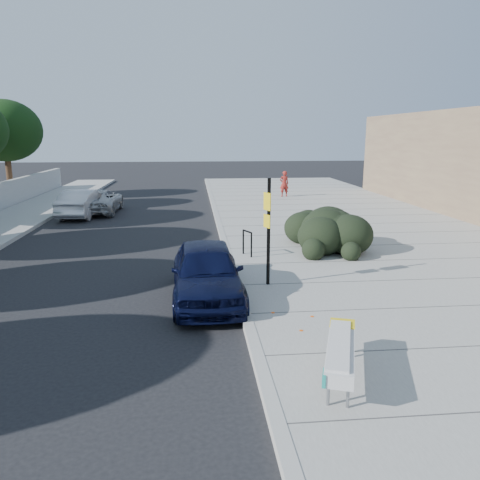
{
  "coord_description": "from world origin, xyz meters",
  "views": [
    {
      "loc": [
        -1.07,
        -11.52,
        3.97
      ],
      "look_at": [
        0.22,
        1.54,
        1.0
      ],
      "focal_mm": 35.0,
      "sensor_mm": 36.0,
      "label": 1
    }
  ],
  "objects_px": {
    "sedan_navy": "(207,272)",
    "pedestrian": "(284,184)",
    "bike_rack": "(247,241)",
    "sign_post": "(268,226)",
    "wagon_silver": "(83,203)",
    "suv_silver": "(98,201)",
    "bench": "(340,350)"
  },
  "relations": [
    {
      "from": "bike_rack",
      "to": "wagon_silver",
      "type": "bearing_deg",
      "value": 104.23
    },
    {
      "from": "suv_silver",
      "to": "sedan_navy",
      "type": "bearing_deg",
      "value": 111.41
    },
    {
      "from": "bike_rack",
      "to": "pedestrian",
      "type": "relative_size",
      "value": 0.51
    },
    {
      "from": "wagon_silver",
      "to": "pedestrian",
      "type": "bearing_deg",
      "value": -148.11
    },
    {
      "from": "pedestrian",
      "to": "sedan_navy",
      "type": "bearing_deg",
      "value": 68.15
    },
    {
      "from": "sign_post",
      "to": "pedestrian",
      "type": "bearing_deg",
      "value": 54.7
    },
    {
      "from": "wagon_silver",
      "to": "pedestrian",
      "type": "height_order",
      "value": "pedestrian"
    },
    {
      "from": "wagon_silver",
      "to": "pedestrian",
      "type": "distance_m",
      "value": 12.35
    },
    {
      "from": "bike_rack",
      "to": "sign_post",
      "type": "bearing_deg",
      "value": -110.62
    },
    {
      "from": "sedan_navy",
      "to": "suv_silver",
      "type": "xyz_separation_m",
      "value": [
        -5.2,
        13.63,
        -0.1
      ]
    },
    {
      "from": "sedan_navy",
      "to": "wagon_silver",
      "type": "xyz_separation_m",
      "value": [
        -5.73,
        12.58,
        -0.04
      ]
    },
    {
      "from": "sedan_navy",
      "to": "suv_silver",
      "type": "bearing_deg",
      "value": 109.47
    },
    {
      "from": "bench",
      "to": "sign_post",
      "type": "height_order",
      "value": "sign_post"
    },
    {
      "from": "wagon_silver",
      "to": "suv_silver",
      "type": "distance_m",
      "value": 1.18
    },
    {
      "from": "bench",
      "to": "pedestrian",
      "type": "height_order",
      "value": "pedestrian"
    },
    {
      "from": "bench",
      "to": "sedan_navy",
      "type": "xyz_separation_m",
      "value": [
        -1.98,
        4.35,
        0.06
      ]
    },
    {
      "from": "sedan_navy",
      "to": "pedestrian",
      "type": "bearing_deg",
      "value": 71.95
    },
    {
      "from": "pedestrian",
      "to": "sign_post",
      "type": "bearing_deg",
      "value": 72.53
    },
    {
      "from": "sign_post",
      "to": "sedan_navy",
      "type": "relative_size",
      "value": 0.66
    },
    {
      "from": "sedan_navy",
      "to": "wagon_silver",
      "type": "distance_m",
      "value": 13.82
    },
    {
      "from": "bike_rack",
      "to": "sedan_navy",
      "type": "xyz_separation_m",
      "value": [
        -1.4,
        -3.57,
        0.07
      ]
    },
    {
      "from": "sign_post",
      "to": "suv_silver",
      "type": "xyz_separation_m",
      "value": [
        -6.79,
        13.07,
        -1.1
      ]
    },
    {
      "from": "bench",
      "to": "sedan_navy",
      "type": "bearing_deg",
      "value": 133.61
    },
    {
      "from": "bike_rack",
      "to": "pedestrian",
      "type": "bearing_deg",
      "value": 50.45
    },
    {
      "from": "suv_silver",
      "to": "pedestrian",
      "type": "bearing_deg",
      "value": -157.14
    },
    {
      "from": "sedan_navy",
      "to": "wagon_silver",
      "type": "relative_size",
      "value": 1.02
    },
    {
      "from": "bench",
      "to": "wagon_silver",
      "type": "height_order",
      "value": "wagon_silver"
    },
    {
      "from": "bike_rack",
      "to": "wagon_silver",
      "type": "xyz_separation_m",
      "value": [
        -7.13,
        9.01,
        0.03
      ]
    },
    {
      "from": "sign_post",
      "to": "sedan_navy",
      "type": "bearing_deg",
      "value": 176.34
    },
    {
      "from": "sedan_navy",
      "to": "pedestrian",
      "type": "xyz_separation_m",
      "value": [
        5.37,
        17.97,
        0.24
      ]
    },
    {
      "from": "bike_rack",
      "to": "sedan_navy",
      "type": "height_order",
      "value": "sedan_navy"
    },
    {
      "from": "bench",
      "to": "wagon_silver",
      "type": "relative_size",
      "value": 0.51
    }
  ]
}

